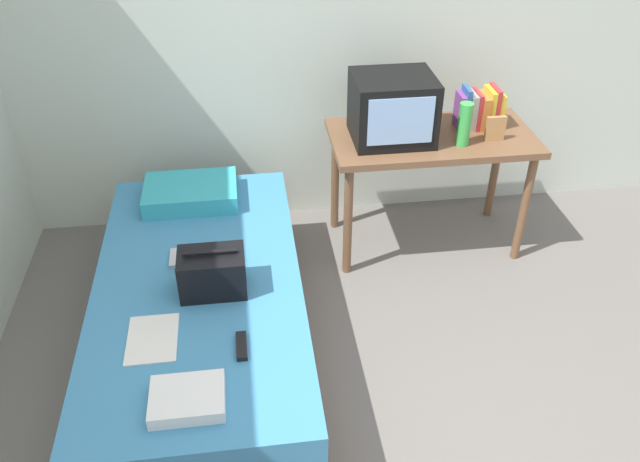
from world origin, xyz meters
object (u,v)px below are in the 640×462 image
bed (203,317)px  magazine (152,339)px  remote_silver (174,258)px  pillow (191,193)px  book_row (480,109)px  water_bottle (464,124)px  tv (393,108)px  folded_towel (187,399)px  desk (431,150)px  remote_dark (242,346)px  picture_frame (495,128)px  handbag (212,272)px

bed → magazine: 0.48m
bed → remote_silver: bearing=123.6°
pillow → book_row: bearing=5.3°
remote_silver → water_bottle: bearing=17.3°
tv → water_bottle: (0.37, -0.13, -0.06)m
pillow → folded_towel: pillow is taller
desk → remote_dark: 1.72m
book_row → folded_towel: bearing=-135.5°
water_bottle → book_row: 0.26m
tv → magazine: tv is taller
water_bottle → pillow: size_ratio=0.48×
desk → water_bottle: size_ratio=4.77×
picture_frame → folded_towel: size_ratio=0.51×
picture_frame → pillow: picture_frame is taller
magazine → folded_towel: 0.40m
pillow → magazine: (-0.13, -1.09, -0.05)m
bed → magazine: magazine is taller
picture_frame → handbag: 1.77m
desk → book_row: 0.36m
picture_frame → handbag: bearing=-154.0°
tv → remote_dark: (-0.90, -1.26, -0.45)m
water_bottle → book_row: bearing=52.4°
remote_dark → water_bottle: bearing=41.8°
book_row → picture_frame: 0.19m
handbag → pillow: bearing=99.0°
tv → bed: bearing=-144.1°
remote_dark → remote_silver: (-0.31, 0.64, 0.00)m
water_bottle → picture_frame: size_ratio=1.72×
folded_towel → picture_frame: bearing=40.5°
tv → remote_silver: bearing=-152.8°
picture_frame → pillow: (-1.70, 0.03, -0.30)m
handbag → remote_silver: (-0.19, 0.25, -0.09)m
tv → water_bottle: tv is taller
picture_frame → handbag: (-1.58, -0.77, -0.25)m
bed → handbag: bearing=-45.1°
tv → desk: bearing=1.5°
bed → book_row: 1.94m
bed → desk: 1.61m
handbag → magazine: (-0.26, -0.29, -0.10)m
picture_frame → remote_silver: bearing=-163.7°
bed → picture_frame: size_ratio=14.11×
magazine → folded_towel: folded_towel is taller
desk → tv: bearing=-178.5°
desk → handbag: size_ratio=3.87×
handbag → remote_dark: bearing=-74.0°
tv → water_bottle: 0.40m
desk → book_row: book_row is taller
bed → magazine: (-0.18, -0.37, 0.24)m
pillow → folded_towel: (0.03, -1.46, -0.02)m
remote_silver → folded_towel: size_ratio=0.51×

